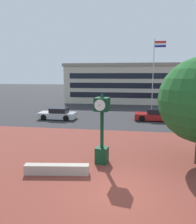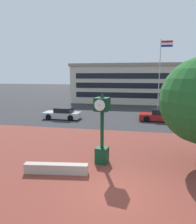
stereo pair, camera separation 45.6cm
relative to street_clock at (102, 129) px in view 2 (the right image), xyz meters
name	(u,v)px [view 2 (the right image)]	position (x,y,z in m)	size (l,w,h in m)	color
ground_plane	(113,192)	(0.98, -2.86, -1.99)	(200.00, 200.00, 0.00)	#2D2D30
plaza_brick_paving	(119,163)	(0.98, 0.09, -1.99)	(44.00, 13.90, 0.01)	brown
planter_wall	(56,169)	(-2.04, -1.69, -1.74)	(3.20, 0.40, 0.50)	#ADA393
street_clock	(102,129)	(0.00, 0.00, 0.00)	(0.84, 0.88, 4.00)	#0C381E
car_street_near	(63,114)	(-6.43, 10.99, -1.42)	(4.12, 1.87, 1.28)	#B7BABF
car_street_far	(159,116)	(4.18, 11.92, -1.42)	(4.14, 2.01, 1.28)	maroon
flagpole_primary	(161,69)	(4.87, 20.10, 3.70)	(1.65, 0.14, 9.83)	silver
civic_building	(134,82)	(1.04, 31.70, 1.43)	(22.01, 16.13, 6.83)	beige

